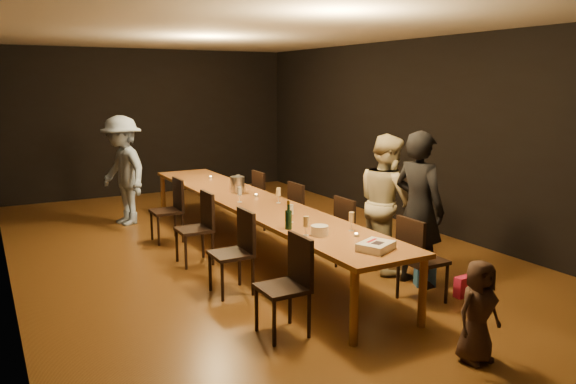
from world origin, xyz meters
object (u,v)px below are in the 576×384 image
champagne_bottle (288,215)px  chair_right_3 (269,199)px  chair_left_0 (282,287)px  chair_left_2 (194,229)px  ice_bucket (237,184)px  chair_right_0 (423,259)px  woman_tan (387,202)px  woman_birthday (419,209)px  chair_left_3 (166,210)px  child (478,311)px  chair_right_2 (307,214)px  plate_stack (319,230)px  chair_left_1 (231,253)px  table (253,204)px  chair_right_1 (357,233)px  birthday_cake (376,246)px  man_blue (123,171)px

champagne_bottle → chair_right_3: bearing=67.0°
chair_left_0 → chair_left_2: bearing=0.0°
ice_bucket → chair_left_2: bearing=-144.3°
chair_right_0 → woman_tan: size_ratio=0.55×
ice_bucket → woman_tan: bearing=-60.4°
woman_birthday → champagne_bottle: bearing=63.1°
ice_bucket → chair_left_3: bearing=148.7°
chair_right_3 → child: size_ratio=1.06×
chair_right_2 → woman_birthday: (0.30, -1.97, 0.43)m
chair_right_3 → champagne_bottle: 3.02m
plate_stack → champagne_bottle: champagne_bottle is taller
chair_left_1 → chair_left_0: bearing=-180.0°
child → plate_stack: (-0.49, 1.70, 0.36)m
table → chair_right_3: 1.49m
chair_left_2 → child: 3.82m
chair_right_1 → champagne_bottle: bearing=-73.2°
chair_right_3 → woman_tan: size_ratio=0.55×
birthday_cake → plate_stack: size_ratio=2.23×
plate_stack → man_blue: bearing=102.5°
chair_left_1 → woman_tan: (2.04, -0.15, 0.39)m
chair_left_0 → plate_stack: bearing=-55.8°
chair_right_0 → table: bearing=-160.5°
chair_right_0 → chair_left_3: same height
table → champagne_bottle: bearing=-101.6°
woman_tan → chair_left_2: bearing=66.6°
chair_right_1 → woman_tan: (0.34, -0.15, 0.39)m
chair_right_3 → woman_tan: (0.34, -2.55, 0.39)m
chair_right_3 → chair_left_1: 2.94m
chair_right_3 → man_blue: (-2.00, 1.36, 0.43)m
chair_right_2 → man_blue: size_ratio=0.52×
child → birthday_cake: (-0.31, 1.00, 0.35)m
chair_right_0 → chair_left_2: bearing=-144.7°
man_blue → ice_bucket: size_ratio=7.85×
plate_stack → birthday_cake: bearing=-75.0°
child → chair_left_1: bearing=115.9°
chair_left_1 → chair_right_3: bearing=-35.3°
chair_right_1 → plate_stack: size_ratio=5.04×
chair_right_1 → chair_left_0: size_ratio=1.00×
chair_left_3 → ice_bucket: (0.90, -0.55, 0.40)m
chair_right_3 → birthday_cake: size_ratio=2.26×
chair_right_0 → chair_right_2: (0.00, 2.40, 0.00)m
chair_right_2 → chair_left_1: (-1.70, -1.20, 0.00)m
chair_left_2 → plate_stack: size_ratio=5.04×
birthday_cake → champagne_bottle: champagne_bottle is taller
chair_right_3 → chair_right_0: bearing=-0.0°
chair_left_0 → man_blue: bearing=3.5°
chair_right_1 → ice_bucket: ice_bucket is taller
table → plate_stack: bearing=-94.6°
chair_left_3 → plate_stack: chair_left_3 is taller
man_blue → child: size_ratio=2.04×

